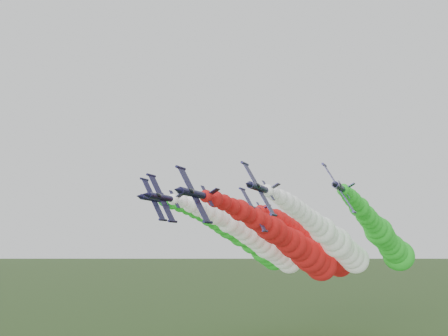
{
  "coord_description": "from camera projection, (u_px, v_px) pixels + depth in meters",
  "views": [
    {
      "loc": [
        28.83,
        -78.28,
        30.27
      ],
      "look_at": [
        -7.66,
        1.92,
        45.89
      ],
      "focal_mm": 35.0,
      "sensor_mm": 36.0,
      "label": 1
    }
  ],
  "objects": [
    {
      "name": "jet_inner_left",
      "position": [
        263.0,
        243.0,
        130.5
      ],
      "size": [
        13.81,
        79.59,
        23.8
      ],
      "rotation": [
        0.0,
        1.06,
        0.0
      ],
      "color": "#131135",
      "rests_on": "ground"
    },
    {
      "name": "jet_lead",
      "position": [
        299.0,
        249.0,
        118.67
      ],
      "size": [
        14.35,
        80.13,
        24.34
      ],
      "rotation": [
        0.0,
        1.06,
        0.0
      ],
      "color": "#131135",
      "rests_on": "ground"
    },
    {
      "name": "jet_trail",
      "position": [
        322.0,
        250.0,
        141.84
      ],
      "size": [
        14.19,
        79.97,
        24.17
      ],
      "rotation": [
        0.0,
        1.06,
        0.0
      ],
      "color": "#131135",
      "rests_on": "ground"
    },
    {
      "name": "jet_outer_left",
      "position": [
        251.0,
        242.0,
        143.82
      ],
      "size": [
        14.45,
        80.23,
        24.43
      ],
      "rotation": [
        0.0,
        1.06,
        0.0
      ],
      "color": "#131135",
      "rests_on": "ground"
    },
    {
      "name": "jet_inner_right",
      "position": [
        335.0,
        242.0,
        121.7
      ],
      "size": [
        13.85,
        79.63,
        23.84
      ],
      "rotation": [
        0.0,
        1.06,
        0.0
      ],
      "color": "#131135",
      "rests_on": "ground"
    },
    {
      "name": "jet_outer_right",
      "position": [
        385.0,
        239.0,
        129.17
      ],
      "size": [
        14.53,
        80.32,
        24.52
      ],
      "rotation": [
        0.0,
        1.06,
        0.0
      ],
      "color": "#131135",
      "rests_on": "ground"
    }
  ]
}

